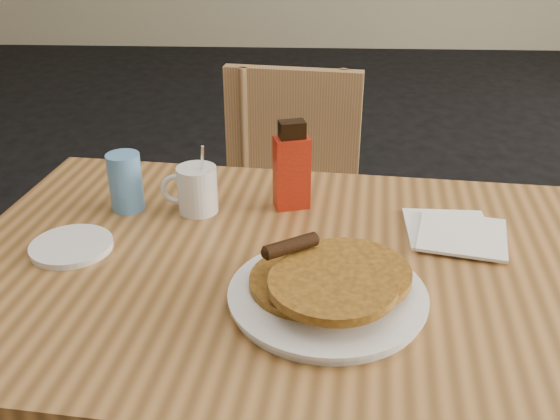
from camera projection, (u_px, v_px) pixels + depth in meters
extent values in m
cube|color=#A6713B|center=(289.00, 271.00, 1.10)|extent=(1.26, 0.91, 0.04)
cube|color=tan|center=(289.00, 278.00, 1.11)|extent=(1.31, 0.95, 0.02)
cylinder|color=tan|center=(501.00, 335.00, 1.53)|extent=(0.04, 0.04, 0.71)
cube|color=tan|center=(290.00, 241.00, 1.80)|extent=(0.45, 0.45, 0.04)
cube|color=tan|center=(292.00, 141.00, 1.85)|extent=(0.40, 0.09, 0.44)
cylinder|color=tan|center=(230.00, 336.00, 1.76)|extent=(0.04, 0.04, 0.41)
cylinder|color=tan|center=(340.00, 276.00, 2.04)|extent=(0.04, 0.04, 0.41)
cylinder|color=white|center=(327.00, 297.00, 0.98)|extent=(0.30, 0.30, 0.02)
cylinder|color=white|center=(327.00, 293.00, 0.98)|extent=(0.31, 0.31, 0.01)
cylinder|color=#A16F21|center=(310.00, 282.00, 0.99)|extent=(0.20, 0.20, 0.01)
cylinder|color=#A16F21|center=(348.00, 273.00, 0.99)|extent=(0.20, 0.20, 0.01)
cylinder|color=#A16F21|center=(332.00, 284.00, 0.93)|extent=(0.20, 0.20, 0.01)
cylinder|color=black|center=(291.00, 246.00, 0.99)|extent=(0.09, 0.07, 0.02)
cylinder|color=white|center=(197.00, 190.00, 1.24)|extent=(0.08, 0.08, 0.09)
torus|color=white|center=(177.00, 189.00, 1.25)|extent=(0.06, 0.01, 0.06)
cylinder|color=black|center=(196.00, 171.00, 1.23)|extent=(0.07, 0.07, 0.01)
cylinder|color=silver|center=(202.00, 174.00, 1.23)|extent=(0.02, 0.05, 0.14)
cube|color=maroon|center=(292.00, 173.00, 1.25)|extent=(0.08, 0.06, 0.15)
cube|color=black|center=(292.00, 129.00, 1.21)|extent=(0.06, 0.05, 0.03)
cube|color=white|center=(448.00, 230.00, 1.19)|extent=(0.16, 0.16, 0.01)
cube|color=white|center=(462.00, 235.00, 1.16)|extent=(0.19, 0.19, 0.01)
cylinder|color=#5995D1|center=(126.00, 182.00, 1.25)|extent=(0.08, 0.08, 0.12)
cylinder|color=white|center=(71.00, 246.00, 1.13)|extent=(0.16, 0.16, 0.01)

